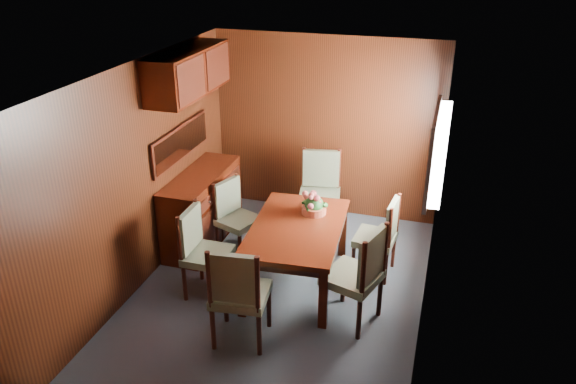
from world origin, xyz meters
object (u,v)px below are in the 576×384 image
(sideboard, at_px, (202,208))
(chair_right_near, at_px, (360,271))
(chair_left_near, at_px, (201,247))
(dining_table, at_px, (297,234))
(flower_centerpiece, at_px, (314,202))
(chair_head, at_px, (238,291))

(sideboard, xyz_separation_m, chair_right_near, (2.15, -1.07, 0.14))
(chair_left_near, relative_size, chair_right_near, 0.93)
(sideboard, relative_size, dining_table, 0.89)
(dining_table, bearing_deg, chair_left_near, -157.63)
(chair_right_near, height_order, flower_centerpiece, chair_right_near)
(sideboard, height_order, chair_head, chair_head)
(dining_table, xyz_separation_m, flower_centerpiece, (0.10, 0.34, 0.24))
(chair_left_near, xyz_separation_m, chair_head, (0.68, -0.67, 0.04))
(chair_right_near, bearing_deg, dining_table, 75.08)
(chair_right_near, relative_size, flower_centerpiece, 3.66)
(chair_right_near, xyz_separation_m, chair_head, (-1.01, -0.63, -0.00))
(chair_head, bearing_deg, flower_centerpiece, 70.91)
(chair_left_near, distance_m, flower_centerpiece, 1.32)
(sideboard, bearing_deg, chair_head, -56.06)
(sideboard, height_order, chair_left_near, chair_left_near)
(chair_head, xyz_separation_m, flower_centerpiece, (0.33, 1.46, 0.26))
(dining_table, relative_size, chair_right_near, 1.47)
(chair_head, bearing_deg, chair_left_near, 129.16)
(sideboard, bearing_deg, flower_centerpiece, -9.01)
(sideboard, bearing_deg, chair_left_near, -65.77)
(sideboard, xyz_separation_m, flower_centerpiece, (1.48, -0.23, 0.40))
(dining_table, xyz_separation_m, chair_head, (-0.24, -1.12, -0.02))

